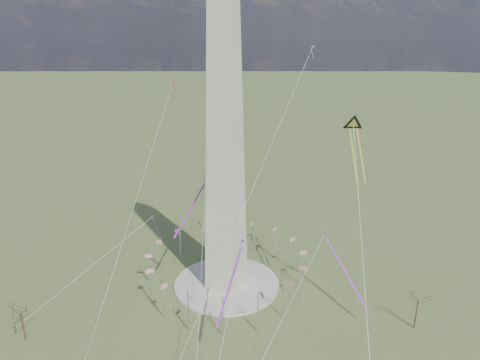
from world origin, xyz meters
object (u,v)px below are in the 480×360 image
at_px(tree_near, 418,299).
at_px(person_west, 15,330).
at_px(washington_monument, 225,150).
at_px(kite_delta_black, 354,128).

bearing_deg(tree_near, person_west, -155.77).
distance_m(washington_monument, tree_near, 71.28).
distance_m(washington_monument, person_west, 80.49).
relative_size(tree_near, kite_delta_black, 0.73).
relative_size(washington_monument, person_west, 52.45).
height_order(washington_monument, person_west, washington_monument).
xyz_separation_m(tree_near, kite_delta_black, (-23.50, 8.31, 46.34)).
bearing_deg(washington_monument, person_west, -134.42).
distance_m(tree_near, kite_delta_black, 52.61).
bearing_deg(tree_near, washington_monument, -179.01).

